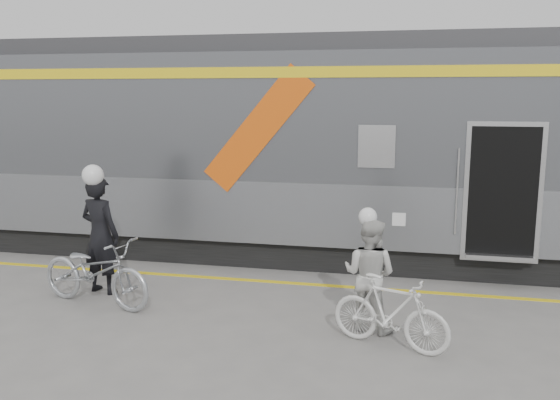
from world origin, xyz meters
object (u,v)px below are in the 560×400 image
(man, at_px, (100,235))
(woman, at_px, (369,274))
(bicycle_left, at_px, (95,271))
(bicycle_right, at_px, (390,312))

(man, relative_size, woman, 1.24)
(man, bearing_deg, woman, -174.45)
(woman, bearing_deg, man, 11.50)
(bicycle_left, xyz_separation_m, woman, (4.01, -0.06, 0.24))
(bicycle_left, bearing_deg, woman, -77.07)
(bicycle_right, bearing_deg, man, 95.33)
(man, distance_m, woman, 4.26)
(bicycle_left, height_order, woman, woman)
(bicycle_left, xyz_separation_m, bicycle_right, (4.31, -0.61, -0.06))
(woman, relative_size, bicycle_right, 0.99)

